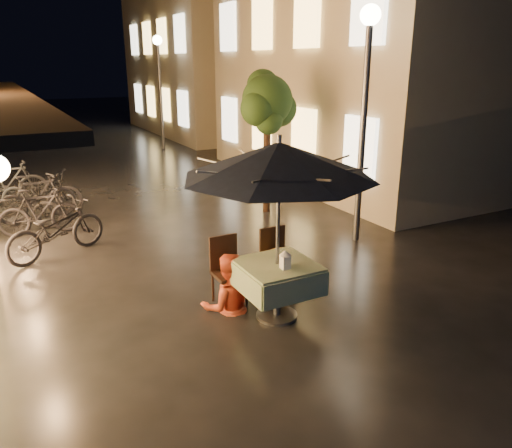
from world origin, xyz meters
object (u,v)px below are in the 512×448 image
bicycle_0 (56,229)px  patio_umbrella (279,160)px  table_lantern (285,258)px  person_yellow (281,250)px  streetlamp_near (366,84)px  cafe_table (277,277)px  person_orange (227,255)px

bicycle_0 → patio_umbrella: bearing=-173.1°
table_lantern → person_yellow: size_ratio=0.18×
streetlamp_near → table_lantern: streetlamp_near is taller
patio_umbrella → table_lantern: bearing=-90.0°
bicycle_0 → cafe_table: bearing=-173.1°
cafe_table → table_lantern: size_ratio=3.96×
streetlamp_near → patio_umbrella: 3.58m
cafe_table → bicycle_0: 4.41m
streetlamp_near → bicycle_0: (-5.22, 1.81, -2.42)m
person_orange → person_yellow: bearing=-164.9°
streetlamp_near → patio_umbrella: streetlamp_near is taller
patio_umbrella → person_yellow: (0.41, 0.59, -1.45)m
patio_umbrella → table_lantern: (0.00, -0.19, -1.23)m
streetlamp_near → cafe_table: bearing=-146.3°
cafe_table → patio_umbrella: 1.56m
streetlamp_near → bicycle_0: streetlamp_near is taller
patio_umbrella → streetlamp_near: bearing=33.7°
patio_umbrella → person_orange: patio_umbrella is taller
person_yellow → streetlamp_near: bearing=-140.0°
cafe_table → table_lantern: table_lantern is taller
person_orange → person_yellow: (0.88, 0.05, -0.09)m
person_orange → streetlamp_near: bearing=-145.6°
streetlamp_near → patio_umbrella: bearing=-146.3°
streetlamp_near → person_yellow: streetlamp_near is taller
cafe_table → bicycle_0: bicycle_0 is taller
cafe_table → patio_umbrella: bearing=-108.4°
patio_umbrella → cafe_table: bearing=71.6°
cafe_table → person_yellow: size_ratio=0.71×
table_lantern → bicycle_0: bearing=120.4°
person_orange → bicycle_0: 3.71m
person_orange → bicycle_0: person_orange is taller
patio_umbrella → bicycle_0: (-2.31, 3.75, -1.66)m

